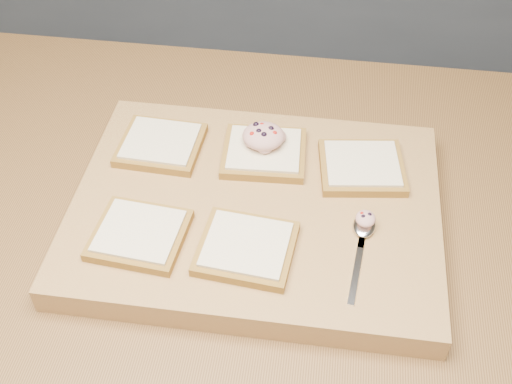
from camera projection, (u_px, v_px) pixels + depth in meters
The scene contains 10 objects.
island_counter at pixel (328, 358), 1.30m from camera, with size 2.00×0.80×0.90m.
cutting_board at pixel (256, 210), 0.95m from camera, with size 0.53×0.41×0.04m, color #AD8A4A.
bread_far_left at pixel (161, 144), 1.01m from camera, with size 0.13×0.12×0.02m.
bread_far_center at pixel (264, 152), 1.00m from camera, with size 0.13×0.12×0.02m.
bread_far_right at pixel (362, 167), 0.97m from camera, with size 0.14×0.13×0.02m.
bread_near_left at pixel (139, 234), 0.88m from camera, with size 0.13×0.12×0.02m.
bread_near_center at pixel (246, 248), 0.86m from camera, with size 0.14×0.13×0.02m.
tuna_salad_dollop at pixel (263, 136), 0.99m from camera, with size 0.07×0.06×0.03m.
spoon at pixel (363, 231), 0.89m from camera, with size 0.04×0.16×0.01m.
spoon_salad at pixel (365, 219), 0.89m from camera, with size 0.03×0.03×0.02m.
Camera 1 is at (-0.05, -0.68, 1.62)m, focal length 45.00 mm.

